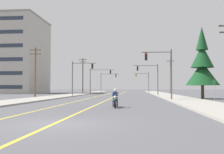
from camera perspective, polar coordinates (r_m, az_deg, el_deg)
ground_plane at (r=11.39m, az=-12.04°, el=-10.04°), size 400.00×400.00×0.00m
lane_stripe_center at (r=55.92m, az=1.53°, el=-3.88°), size 0.16×100.00×0.01m
lane_stripe_left at (r=56.19m, az=-1.62°, el=-3.87°), size 0.16×100.00×0.01m
sidewalk_kerb_right at (r=51.16m, az=11.79°, el=-3.90°), size 4.40×110.00×0.14m
sidewalk_kerb_left at (r=52.35m, az=-8.89°, el=-3.89°), size 4.40×110.00×0.14m
motorcycle_with_rider at (r=20.37m, az=0.70°, el=-4.99°), size 0.70×2.19×1.46m
traffic_signal_near_right at (r=32.32m, az=11.04°, el=2.13°), size 3.66×0.47×6.20m
traffic_signal_near_left at (r=46.67m, az=-7.18°, el=0.81°), size 4.30×0.37×6.20m
traffic_signal_mid_right at (r=51.81m, az=8.47°, el=0.54°), size 4.72×0.56×6.20m
traffic_signal_mid_left at (r=63.76m, az=-3.23°, el=0.06°), size 5.97×0.50×6.20m
traffic_signal_far_right at (r=80.36m, az=7.07°, el=-0.47°), size 4.56×0.55×6.20m
traffic_signal_far_left at (r=82.81m, az=-1.29°, el=-0.50°), size 5.68×0.37×6.20m
utility_pole_left_near at (r=44.53m, az=-16.38°, el=1.43°), size 2.02×0.26×8.08m
utility_pole_right_far at (r=69.87m, az=12.64°, el=0.28°), size 2.13×0.26×8.83m
utility_pole_left_far at (r=76.24m, az=-6.37°, el=0.62°), size 2.30×0.26×10.06m
conifer_tree_right_verge_near at (r=37.92m, az=19.06°, el=2.39°), size 4.52×4.52×9.95m
apartment_building_far_left_block at (r=76.94m, az=-22.20°, el=4.32°), size 20.23×16.10×20.36m
street_sign at (r=29.97m, az=21.41°, el=-2.23°), size 0.44×0.07×2.40m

